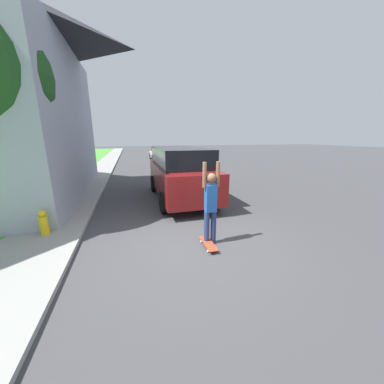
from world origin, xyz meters
TOP-DOWN VIEW (x-y plane):
  - ground_plane at (0.00, 0.00)m, footprint 120.00×120.00m
  - sidewalk at (-3.60, 6.00)m, footprint 1.80×80.00m
  - suv_parked at (0.57, 3.91)m, footprint 2.10×5.13m
  - car_down_street at (1.83, 19.92)m, footprint 1.93×4.02m
  - skateboarder at (0.36, -0.17)m, footprint 0.41×0.23m
  - skateboard at (0.27, -0.31)m, footprint 0.23×0.77m
  - fire_hydrant at (-3.58, 1.29)m, footprint 0.20×0.20m

SIDE VIEW (x-z plane):
  - ground_plane at x=0.00m, z-range 0.00..0.00m
  - sidewalk at x=-3.60m, z-range 0.00..0.10m
  - skateboard at x=0.27m, z-range 0.03..0.13m
  - fire_hydrant at x=-3.58m, z-range 0.09..0.74m
  - car_down_street at x=1.83m, z-range -0.02..1.43m
  - skateboarder at x=0.36m, z-range 0.04..2.02m
  - suv_parked at x=0.57m, z-range 0.07..2.18m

